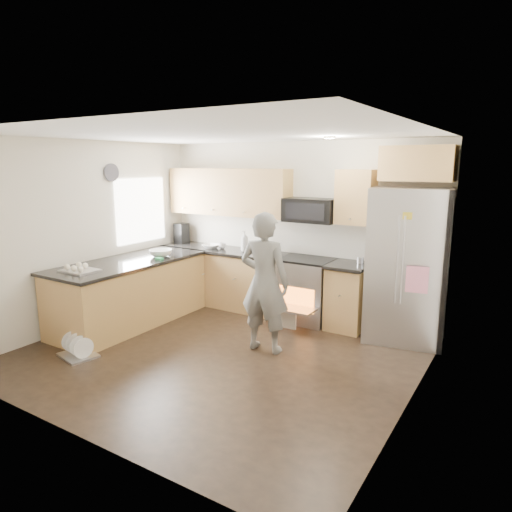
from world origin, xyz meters
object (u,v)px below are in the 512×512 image
Objects in this scene: dish_rack at (78,350)px; refrigerator at (407,265)px; stove_range at (306,275)px; person at (265,283)px.

refrigerator is at bearing 39.67° from dish_rack.
stove_range is 1.28m from person.
refrigerator reaches higher than person.
dish_rack is (-1.80, -1.36, -0.79)m from person.
refrigerator is 4.23m from dish_rack.
stove_range is 1.04× the size of person.
stove_range reaches higher than person.
refrigerator is at bearing 0.29° from stove_range.
person reaches higher than dish_rack.
stove_range is 0.90× the size of refrigerator.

